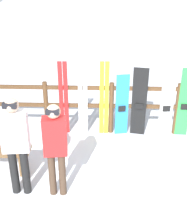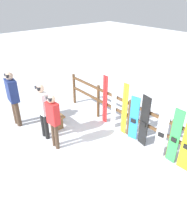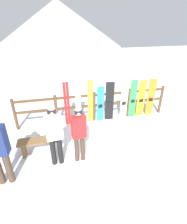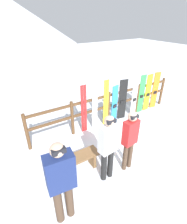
{
  "view_description": "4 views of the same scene",
  "coord_description": "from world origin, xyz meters",
  "px_view_note": "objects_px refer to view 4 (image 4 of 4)",
  "views": [
    {
      "loc": [
        -0.17,
        -4.37,
        3.55
      ],
      "look_at": [
        -0.36,
        1.03,
        0.82
      ],
      "focal_mm": 50.0,
      "sensor_mm": 36.0,
      "label": 1
    },
    {
      "loc": [
        3.6,
        -2.74,
        3.96
      ],
      "look_at": [
        -0.72,
        0.89,
        0.76
      ],
      "focal_mm": 35.0,
      "sensor_mm": 36.0,
      "label": 2
    },
    {
      "loc": [
        -1.38,
        -4.08,
        3.51
      ],
      "look_at": [
        -0.24,
        0.76,
        0.86
      ],
      "focal_mm": 28.0,
      "sensor_mm": 36.0,
      "label": 3
    },
    {
      "loc": [
        -3.34,
        -2.68,
        3.46
      ],
      "look_at": [
        -1.03,
        1.02,
        1.03
      ],
      "focal_mm": 28.0,
      "sensor_mm": 36.0,
      "label": 4
    }
  ],
  "objects_px": {
    "person_navy": "(61,179)",
    "snowboard_black_stripe": "(123,100)",
    "snowboard_green": "(141,94)",
    "person_red": "(130,137)",
    "person_white": "(108,144)",
    "bench": "(78,161)",
    "ski_pair_red": "(84,110)",
    "snowboard_white": "(134,98)",
    "snowboard_yellow": "(148,93)",
    "snowboard_blue": "(115,104)",
    "snowboard_orange": "(155,91)",
    "ski_pair_white": "(95,106)",
    "ski_pair_yellow": "(106,103)"
  },
  "relations": [
    {
      "from": "person_white",
      "to": "person_red",
      "type": "height_order",
      "value": "person_white"
    },
    {
      "from": "ski_pair_white",
      "to": "snowboard_green",
      "type": "distance_m",
      "value": 2.14
    },
    {
      "from": "person_navy",
      "to": "snowboard_black_stripe",
      "type": "height_order",
      "value": "person_navy"
    },
    {
      "from": "snowboard_green",
      "to": "snowboard_blue",
      "type": "bearing_deg",
      "value": -179.99
    },
    {
      "from": "person_red",
      "to": "ski_pair_red",
      "type": "height_order",
      "value": "ski_pair_red"
    },
    {
      "from": "snowboard_yellow",
      "to": "ski_pair_white",
      "type": "bearing_deg",
      "value": 179.92
    },
    {
      "from": "person_red",
      "to": "snowboard_blue",
      "type": "xyz_separation_m",
      "value": [
        1.12,
        1.99,
        -0.28
      ]
    },
    {
      "from": "bench",
      "to": "snowboard_green",
      "type": "relative_size",
      "value": 0.73
    },
    {
      "from": "snowboard_green",
      "to": "snowboard_orange",
      "type": "distance_m",
      "value": 0.77
    },
    {
      "from": "snowboard_white",
      "to": "snowboard_orange",
      "type": "xyz_separation_m",
      "value": [
        1.14,
        0.0,
        0.05
      ]
    },
    {
      "from": "bench",
      "to": "ski_pair_yellow",
      "type": "xyz_separation_m",
      "value": [
        1.86,
        1.45,
        0.48
      ]
    },
    {
      "from": "snowboard_orange",
      "to": "person_white",
      "type": "bearing_deg",
      "value": -152.71
    },
    {
      "from": "bench",
      "to": "snowboard_yellow",
      "type": "bearing_deg",
      "value": 20.3
    },
    {
      "from": "person_red",
      "to": "snowboard_orange",
      "type": "bearing_deg",
      "value": 31.86
    },
    {
      "from": "ski_pair_yellow",
      "to": "snowboard_blue",
      "type": "xyz_separation_m",
      "value": [
        0.38,
        -0.0,
        -0.14
      ]
    },
    {
      "from": "snowboard_yellow",
      "to": "bench",
      "type": "bearing_deg",
      "value": -159.7
    },
    {
      "from": "snowboard_yellow",
      "to": "person_white",
      "type": "bearing_deg",
      "value": -149.93
    },
    {
      "from": "person_white",
      "to": "snowboard_blue",
      "type": "bearing_deg",
      "value": 48.62
    },
    {
      "from": "person_white",
      "to": "snowboard_black_stripe",
      "type": "height_order",
      "value": "person_white"
    },
    {
      "from": "bench",
      "to": "ski_pair_white",
      "type": "relative_size",
      "value": 0.68
    },
    {
      "from": "snowboard_black_stripe",
      "to": "snowboard_white",
      "type": "distance_m",
      "value": 0.59
    },
    {
      "from": "ski_pair_red",
      "to": "snowboard_orange",
      "type": "xyz_separation_m",
      "value": [
        3.32,
        -0.0,
        -0.07
      ]
    },
    {
      "from": "person_navy",
      "to": "snowboard_green",
      "type": "bearing_deg",
      "value": 28.46
    },
    {
      "from": "ski_pair_yellow",
      "to": "person_navy",
      "type": "bearing_deg",
      "value": -138.1
    },
    {
      "from": "person_red",
      "to": "snowboard_yellow",
      "type": "distance_m",
      "value": 3.43
    },
    {
      "from": "ski_pair_yellow",
      "to": "snowboard_blue",
      "type": "relative_size",
      "value": 1.2
    },
    {
      "from": "ski_pair_white",
      "to": "ski_pair_yellow",
      "type": "relative_size",
      "value": 0.99
    },
    {
      "from": "person_white",
      "to": "ski_pair_red",
      "type": "relative_size",
      "value": 1.04
    },
    {
      "from": "ski_pair_red",
      "to": "snowboard_blue",
      "type": "relative_size",
      "value": 1.19
    },
    {
      "from": "bench",
      "to": "person_red",
      "type": "distance_m",
      "value": 1.39
    },
    {
      "from": "person_navy",
      "to": "snowboard_green",
      "type": "height_order",
      "value": "person_navy"
    },
    {
      "from": "person_red",
      "to": "person_white",
      "type": "bearing_deg",
      "value": 178.04
    },
    {
      "from": "person_white",
      "to": "snowboard_yellow",
      "type": "xyz_separation_m",
      "value": [
        3.4,
        1.97,
        -0.26
      ]
    },
    {
      "from": "snowboard_green",
      "to": "snowboard_yellow",
      "type": "height_order",
      "value": "snowboard_green"
    },
    {
      "from": "ski_pair_red",
      "to": "ski_pair_white",
      "type": "relative_size",
      "value": 1.0
    },
    {
      "from": "snowboard_blue",
      "to": "snowboard_orange",
      "type": "height_order",
      "value": "snowboard_orange"
    },
    {
      "from": "snowboard_blue",
      "to": "snowboard_yellow",
      "type": "xyz_separation_m",
      "value": [
        1.66,
        0.0,
        0.06
      ]
    },
    {
      "from": "person_red",
      "to": "snowboard_blue",
      "type": "relative_size",
      "value": 1.18
    },
    {
      "from": "person_white",
      "to": "snowboard_orange",
      "type": "height_order",
      "value": "person_white"
    },
    {
      "from": "bench",
      "to": "person_white",
      "type": "relative_size",
      "value": 0.65
    },
    {
      "from": "person_navy",
      "to": "snowboard_yellow",
      "type": "bearing_deg",
      "value": 26.59
    },
    {
      "from": "ski_pair_white",
      "to": "snowboard_orange",
      "type": "distance_m",
      "value": 2.91
    },
    {
      "from": "bench",
      "to": "snowboard_yellow",
      "type": "distance_m",
      "value": 4.18
    },
    {
      "from": "person_white",
      "to": "ski_pair_red",
      "type": "bearing_deg",
      "value": 75.97
    },
    {
      "from": "ski_pair_white",
      "to": "ski_pair_yellow",
      "type": "bearing_deg",
      "value": -0.0
    },
    {
      "from": "snowboard_white",
      "to": "snowboard_black_stripe",
      "type": "bearing_deg",
      "value": 179.99
    },
    {
      "from": "person_white",
      "to": "snowboard_yellow",
      "type": "distance_m",
      "value": 3.93
    },
    {
      "from": "person_white",
      "to": "person_red",
      "type": "bearing_deg",
      "value": -1.96
    },
    {
      "from": "person_white",
      "to": "snowboard_blue",
      "type": "height_order",
      "value": "person_white"
    },
    {
      "from": "snowboard_white",
      "to": "snowboard_yellow",
      "type": "bearing_deg",
      "value": 0.01
    }
  ]
}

